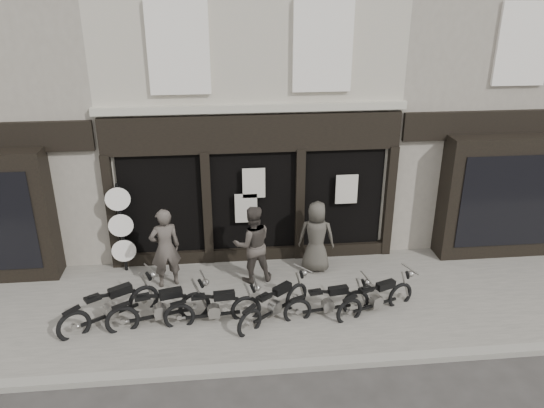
{
  "coord_description": "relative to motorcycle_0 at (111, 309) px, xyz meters",
  "views": [
    {
      "loc": [
        -0.79,
        -9.17,
        6.74
      ],
      "look_at": [
        0.32,
        1.6,
        2.19
      ],
      "focal_mm": 35.0,
      "sensor_mm": 36.0,
      "label": 1
    }
  ],
  "objects": [
    {
      "name": "ground_plane",
      "position": [
        3.18,
        -0.46,
        -0.42
      ],
      "size": [
        90.0,
        90.0,
        0.0
      ],
      "primitive_type": "plane",
      "color": "#2D2B28",
      "rests_on": "ground"
    },
    {
      "name": "pavement",
      "position": [
        3.18,
        0.44,
        -0.36
      ],
      "size": [
        30.0,
        4.2,
        0.12
      ],
      "primitive_type": "cube",
      "color": "#605C55",
      "rests_on": "ground_plane"
    },
    {
      "name": "kerb",
      "position": [
        3.18,
        -1.71,
        -0.36
      ],
      "size": [
        30.0,
        0.25,
        0.13
      ],
      "primitive_type": "cube",
      "color": "gray",
      "rests_on": "ground_plane"
    },
    {
      "name": "central_building",
      "position": [
        3.18,
        5.49,
        3.66
      ],
      "size": [
        7.3,
        6.22,
        8.34
      ],
      "color": "#A7A28F",
      "rests_on": "ground"
    },
    {
      "name": "neighbour_left",
      "position": [
        -3.17,
        5.43,
        3.62
      ],
      "size": [
        5.6,
        6.73,
        8.34
      ],
      "color": "gray",
      "rests_on": "ground"
    },
    {
      "name": "neighbour_right",
      "position": [
        9.53,
        5.43,
        3.62
      ],
      "size": [
        5.6,
        6.73,
        8.34
      ],
      "color": "gray",
      "rests_on": "ground"
    },
    {
      "name": "motorcycle_0",
      "position": [
        0.0,
        0.0,
        0.0
      ],
      "size": [
        1.98,
        1.43,
        1.07
      ],
      "rotation": [
        0.0,
        0.0,
        0.56
      ],
      "color": "black",
      "rests_on": "ground"
    },
    {
      "name": "motorcycle_1",
      "position": [
        1.03,
        -0.13,
        -0.01
      ],
      "size": [
        2.15,
        0.86,
        1.05
      ],
      "rotation": [
        0.0,
        0.0,
        0.25
      ],
      "color": "black",
      "rests_on": "ground"
    },
    {
      "name": "motorcycle_2",
      "position": [
        2.14,
        -0.21,
        -0.03
      ],
      "size": [
        2.05,
        0.56,
        0.98
      ],
      "rotation": [
        0.0,
        0.0,
        0.1
      ],
      "color": "black",
      "rests_on": "ground"
    },
    {
      "name": "motorcycle_3",
      "position": [
        3.42,
        -0.19,
        -0.03
      ],
      "size": [
        1.72,
        1.48,
        0.98
      ],
      "rotation": [
        0.0,
        0.0,
        0.68
      ],
      "color": "black",
      "rests_on": "ground"
    },
    {
      "name": "motorcycle_4",
      "position": [
        4.57,
        -0.2,
        -0.05
      ],
      "size": [
        1.94,
        0.59,
        0.93
      ],
      "rotation": [
        0.0,
        0.0,
        0.15
      ],
      "color": "black",
      "rests_on": "ground"
    },
    {
      "name": "motorcycle_5",
      "position": [
        5.63,
        -0.18,
        -0.04
      ],
      "size": [
        1.89,
        0.98,
        0.95
      ],
      "rotation": [
        0.0,
        0.0,
        0.37
      ],
      "color": "black",
      "rests_on": "ground"
    },
    {
      "name": "man_left",
      "position": [
        1.05,
        1.39,
        0.67
      ],
      "size": [
        0.81,
        0.65,
        1.94
      ],
      "primitive_type": "imported",
      "rotation": [
        0.0,
        0.0,
        3.44
      ],
      "color": "#453E38",
      "rests_on": "pavement"
    },
    {
      "name": "man_centre",
      "position": [
        3.07,
        1.42,
        0.64
      ],
      "size": [
        1.02,
        0.84,
        1.9
      ],
      "primitive_type": "imported",
      "rotation": [
        0.0,
        0.0,
        3.29
      ],
      "color": "#3E3732",
      "rests_on": "pavement"
    },
    {
      "name": "man_right",
      "position": [
        4.64,
        1.74,
        0.6
      ],
      "size": [
        0.99,
        0.76,
        1.8
      ],
      "primitive_type": "imported",
      "rotation": [
        0.0,
        0.0,
        2.91
      ],
      "color": "#3C3932",
      "rests_on": "pavement"
    },
    {
      "name": "advert_sign_post",
      "position": [
        -0.03,
        2.17,
        0.75
      ],
      "size": [
        0.59,
        0.38,
        2.41
      ],
      "rotation": [
        0.0,
        0.0,
        0.13
      ],
      "color": "black",
      "rests_on": "ground"
    }
  ]
}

